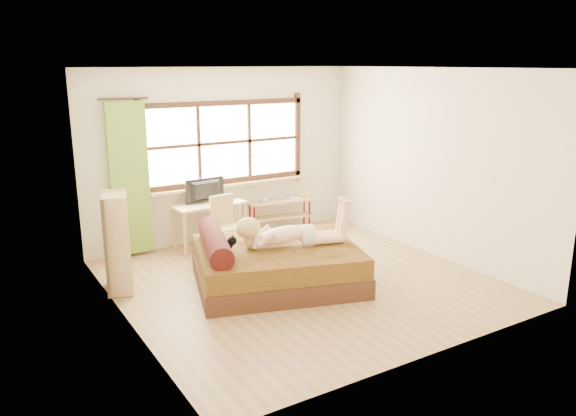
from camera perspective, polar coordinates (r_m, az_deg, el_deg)
floor at (r=7.37m, az=1.33°, el=-7.46°), size 4.50×4.50×0.00m
ceiling at (r=6.83m, az=1.47°, el=14.02°), size 4.50×4.50×0.00m
wall_back at (r=8.92m, az=-6.48°, el=5.36°), size 4.50×0.00×4.50m
wall_front at (r=5.28m, az=14.73°, el=-1.46°), size 4.50×0.00×4.50m
wall_left at (r=6.09m, az=-16.71°, el=0.51°), size 0.00×4.50×4.50m
wall_right at (r=8.39m, az=14.47°, el=4.41°), size 0.00×4.50×4.50m
window at (r=8.87m, az=-6.43°, el=6.35°), size 2.80×0.16×1.46m
curtain at (r=8.32m, az=-15.81°, el=2.82°), size 0.55×0.10×2.20m
bed at (r=7.19m, az=-1.48°, el=-5.69°), size 2.41×2.14×0.77m
woman at (r=7.07m, az=0.15°, el=-1.48°), size 1.47×0.80×0.61m
kitten at (r=6.86m, az=-6.73°, el=-3.69°), size 0.33×0.20×0.24m
desk at (r=8.64m, az=-8.05°, el=-0.11°), size 1.14×0.59×0.69m
monitor at (r=8.62m, az=-8.25°, el=1.74°), size 0.65×0.14×0.37m
chair at (r=8.38m, az=-6.42°, el=-1.35°), size 0.42×0.42×0.86m
pipe_shelf at (r=9.38m, az=-0.76°, el=-0.05°), size 1.11×0.42×0.61m
cup at (r=9.18m, az=-2.44°, el=0.86°), size 0.14×0.14×0.10m
book at (r=9.44m, az=0.22°, el=1.00°), size 0.21×0.26×0.02m
bookshelf at (r=7.21m, az=-16.96°, el=-3.37°), size 0.43×0.59×1.23m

